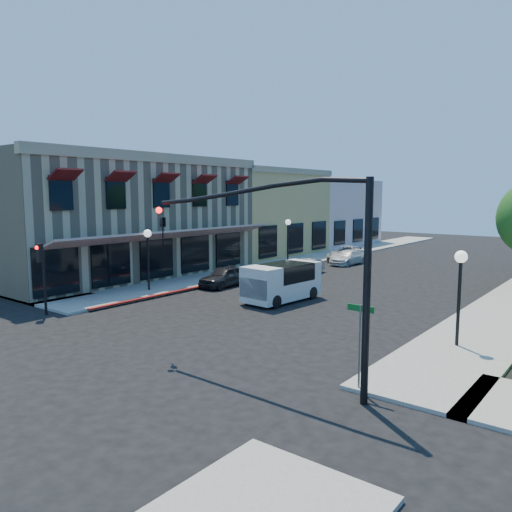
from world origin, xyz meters
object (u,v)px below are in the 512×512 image
Objects in this scene: parked_car_a at (225,276)px; parked_car_b at (307,267)px; white_van at (281,280)px; lamppost_left_near at (148,244)px; secondary_signal at (42,265)px; parked_car_d at (347,254)px; signal_mast_arm at (298,246)px; lamppost_right_near at (460,274)px; parked_car_c at (348,257)px; street_name_sign at (360,333)px; lamppost_left_far at (288,230)px.

parked_car_a is 7.24m from parked_car_b.
white_van is 1.26× the size of parked_car_a.
parked_car_a is (2.30, 3.90, -2.12)m from lamppost_left_near.
parked_car_d is at bearing 84.98° from secondary_signal.
signal_mast_arm is at bearing -42.75° from parked_car_a.
lamppost_left_near is at bearing 180.00° from lamppost_right_near.
lamppost_right_near is at bearing 21.78° from secondary_signal.
lamppost_right_near is 0.79× the size of white_van.
parked_car_b is (3.20, 17.59, -1.79)m from secondary_signal.
lamppost_right_near is at bearing -16.81° from parked_car_a.
parked_car_a is 0.94× the size of parked_car_c.
lamppost_right_near reaches higher than parked_car_c.
parked_car_a is 13.18m from parked_car_c.
parked_car_d is (-11.63, 25.23, -3.45)m from signal_mast_arm.
parked_car_b is (-12.30, 16.80, -1.17)m from street_name_sign.
parked_car_d reaches higher than parked_car_a.
secondary_signal is 1.04× the size of parked_car_b.
signal_mast_arm is 2.22× the size of parked_car_a.
lamppost_left_near is at bearing -100.76° from parked_car_d.
parked_car_c is (1.40, 13.10, -0.06)m from parked_car_a.
parked_car_d is at bearing 118.43° from street_name_sign.
parked_car_c is at bearing 128.04° from lamppost_right_near.
parked_car_c is 1.98m from parked_car_d.
lamppost_left_near is at bearing 94.34° from secondary_signal.
lamppost_left_far is (-14.36, 20.50, -1.35)m from signal_mast_arm.
lamppost_right_near is at bearing -48.34° from parked_car_c.
secondary_signal is 20.60m from lamppost_left_far.
parked_car_b is 7.78m from parked_car_d.
secondary_signal is 17.97m from parked_car_b.
street_name_sign is 0.70× the size of lamppost_left_near.
white_van is at bearing -76.39° from parked_car_d.
lamppost_left_far reaches higher than parked_car_d.
lamppost_left_far is 13.65m from white_van.
lamppost_left_far is at bearing 90.00° from lamppost_left_near.
parked_car_b is 0.83× the size of parked_car_c.
lamppost_right_near is at bearing 0.00° from lamppost_left_near.
white_van is at bearing 135.69° from street_name_sign.
white_van is (7.37, 2.63, -1.61)m from lamppost_left_near.
lamppost_left_far is 0.78× the size of parked_car_d.
white_van reaches higher than parked_car_b.
parked_car_b is 0.70× the size of parked_car_d.
street_name_sign is 0.55× the size of parked_car_d.
parked_car_a is at bearing 144.70° from street_name_sign.
street_name_sign is at bearing -44.31° from white_van.
lamppost_left_near is at bearing -160.37° from white_van.
lamppost_left_near is 0.93× the size of parked_car_c.
parked_car_b is at bearing 121.33° from signal_mast_arm.
signal_mast_arm is at bearing -156.80° from street_name_sign.
white_van reaches higher than parked_car_d.
lamppost_left_far is at bearing 128.94° from street_name_sign.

